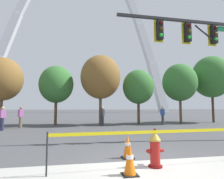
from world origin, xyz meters
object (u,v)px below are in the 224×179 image
object	(u,v)px
traffic_cone_mid_sidewalk	(130,159)
monument_arch	(82,33)
pedestrian_walking_left	(163,116)
fire_hydrant	(155,149)
traffic_signal_gantry	(208,50)
pedestrian_standing_center	(21,117)
pedestrian_walking_right	(2,118)
pedestrian_near_trees	(103,116)
traffic_cone_by_hydrant	(128,146)

from	to	relation	value
traffic_cone_mid_sidewalk	monument_arch	distance (m)	55.22
monument_arch	pedestrian_walking_left	xyz separation A→B (m)	(5.68, -38.90, -21.78)
fire_hydrant	traffic_signal_gantry	bearing A→B (deg)	37.16
pedestrian_walking_left	pedestrian_standing_center	size ratio (longest dim) A/B	1.00
fire_hydrant	monument_arch	distance (m)	54.74
monument_arch	pedestrian_walking_right	bearing A→B (deg)	-99.25
monument_arch	pedestrian_standing_center	world-z (taller)	monument_arch
traffic_cone_mid_sidewalk	pedestrian_near_trees	bearing A→B (deg)	84.70
traffic_cone_mid_sidewalk	pedestrian_walking_left	world-z (taller)	pedestrian_walking_left
traffic_cone_mid_sidewalk	traffic_signal_gantry	world-z (taller)	traffic_signal_gantry
traffic_cone_by_hydrant	traffic_signal_gantry	xyz separation A→B (m)	(4.60, 2.11, 3.91)
traffic_cone_mid_sidewalk	pedestrian_standing_center	world-z (taller)	pedestrian_standing_center
monument_arch	pedestrian_walking_right	world-z (taller)	monument_arch
pedestrian_near_trees	traffic_cone_mid_sidewalk	bearing A→B (deg)	-95.30
monument_arch	traffic_signal_gantry	bearing A→B (deg)	-84.82
monument_arch	pedestrian_walking_right	size ratio (longest dim) A/B	32.63
pedestrian_walking_left	pedestrian_walking_right	world-z (taller)	same
fire_hydrant	pedestrian_walking_right	size ratio (longest dim) A/B	0.62
fire_hydrant	traffic_cone_mid_sidewalk	distance (m)	0.95
monument_arch	pedestrian_walking_left	world-z (taller)	monument_arch
fire_hydrant	traffic_signal_gantry	world-z (taller)	traffic_signal_gantry
traffic_cone_mid_sidewalk	monument_arch	world-z (taller)	monument_arch
pedestrian_near_trees	traffic_signal_gantry	bearing A→B (deg)	-64.23
monument_arch	fire_hydrant	bearing A→B (deg)	-89.88
traffic_cone_mid_sidewalk	pedestrian_walking_right	world-z (taller)	pedestrian_walking_right
pedestrian_standing_center	pedestrian_near_trees	size ratio (longest dim) A/B	1.00
traffic_cone_by_hydrant	pedestrian_walking_right	xyz separation A→B (m)	(-6.28, 8.38, 0.46)
pedestrian_standing_center	pedestrian_near_trees	bearing A→B (deg)	2.34
traffic_signal_gantry	pedestrian_walking_right	distance (m)	13.02
fire_hydrant	pedestrian_standing_center	distance (m)	12.46
traffic_cone_mid_sidewalk	monument_arch	bearing A→B (deg)	89.20
traffic_signal_gantry	pedestrian_near_trees	world-z (taller)	traffic_signal_gantry
fire_hydrant	traffic_signal_gantry	xyz separation A→B (m)	(4.15, 3.14, 3.80)
monument_arch	pedestrian_near_trees	size ratio (longest dim) A/B	32.63
traffic_cone_by_hydrant	pedestrian_walking_left	bearing A→B (deg)	59.28
pedestrian_standing_center	pedestrian_walking_right	size ratio (longest dim) A/B	1.00
traffic_signal_gantry	monument_arch	world-z (taller)	monument_arch
traffic_cone_mid_sidewalk	pedestrian_walking_right	size ratio (longest dim) A/B	0.46
traffic_signal_gantry	monument_arch	xyz separation A→B (m)	(-4.26, 46.93, 18.33)
pedestrian_walking_left	pedestrian_near_trees	distance (m)	5.31
monument_arch	pedestrian_near_trees	world-z (taller)	monument_arch
pedestrian_near_trees	pedestrian_walking_right	bearing A→B (deg)	-165.74
pedestrian_walking_left	traffic_cone_by_hydrant	bearing A→B (deg)	-120.72
pedestrian_walking_left	pedestrian_walking_right	bearing A→B (deg)	-171.88
fire_hydrant	pedestrian_near_trees	distance (m)	11.20
fire_hydrant	pedestrian_walking_left	bearing A→B (deg)	63.46
traffic_signal_gantry	traffic_cone_by_hydrant	bearing A→B (deg)	-155.30
pedestrian_walking_right	fire_hydrant	bearing A→B (deg)	-54.42
pedestrian_near_trees	pedestrian_standing_center	bearing A→B (deg)	-177.66
traffic_cone_by_hydrant	pedestrian_walking_right	distance (m)	10.49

